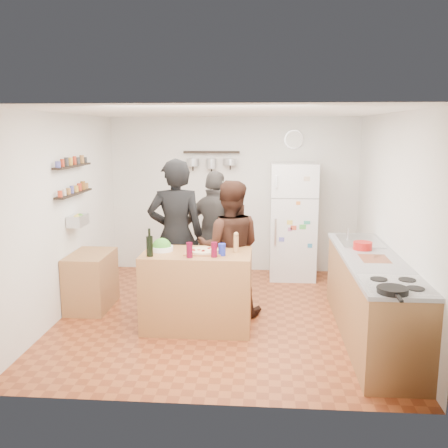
# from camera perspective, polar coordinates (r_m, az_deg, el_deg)

# --- Properties ---
(room_shell) EXTENTS (4.20, 4.20, 4.20)m
(room_shell) POSITION_cam_1_polar(r_m,az_deg,el_deg) (6.45, 0.20, 1.35)
(room_shell) COLOR brown
(room_shell) RESTS_ON ground
(prep_island) EXTENTS (1.25, 0.72, 0.91)m
(prep_island) POSITION_cam_1_polar(r_m,az_deg,el_deg) (5.89, -3.07, -7.56)
(prep_island) COLOR #9D6639
(prep_island) RESTS_ON floor
(pizza_board) EXTENTS (0.42, 0.34, 0.02)m
(pizza_board) POSITION_cam_1_polar(r_m,az_deg,el_deg) (5.73, -2.35, -3.23)
(pizza_board) COLOR #9B5E38
(pizza_board) RESTS_ON prep_island
(pizza) EXTENTS (0.34, 0.34, 0.02)m
(pizza) POSITION_cam_1_polar(r_m,az_deg,el_deg) (5.73, -2.35, -3.04)
(pizza) COLOR beige
(pizza) RESTS_ON pizza_board
(salad_bowl) EXTENTS (0.27, 0.27, 0.05)m
(salad_bowl) POSITION_cam_1_polar(r_m,az_deg,el_deg) (5.87, -7.13, -2.79)
(salad_bowl) COLOR white
(salad_bowl) RESTS_ON prep_island
(wine_bottle) EXTENTS (0.08, 0.08, 0.23)m
(wine_bottle) POSITION_cam_1_polar(r_m,az_deg,el_deg) (5.61, -8.50, -2.54)
(wine_bottle) COLOR black
(wine_bottle) RESTS_ON prep_island
(wine_glass_near) EXTENTS (0.07, 0.07, 0.17)m
(wine_glass_near) POSITION_cam_1_polar(r_m,az_deg,el_deg) (5.52, -3.97, -2.99)
(wine_glass_near) COLOR #51061D
(wine_glass_near) RESTS_ON prep_island
(wine_glass_far) EXTENTS (0.07, 0.07, 0.17)m
(wine_glass_far) POSITION_cam_1_polar(r_m,az_deg,el_deg) (5.52, -1.14, -2.95)
(wine_glass_far) COLOR #59071F
(wine_glass_far) RESTS_ON prep_island
(pepper_mill) EXTENTS (0.06, 0.06, 0.19)m
(pepper_mill) POSITION_cam_1_polar(r_m,az_deg,el_deg) (5.75, 1.39, -2.32)
(pepper_mill) COLOR #AA7A47
(pepper_mill) RESTS_ON prep_island
(salt_canister) EXTENTS (0.08, 0.08, 0.14)m
(salt_canister) POSITION_cam_1_polar(r_m,az_deg,el_deg) (5.60, -0.24, -2.94)
(salt_canister) COLOR navy
(salt_canister) RESTS_ON prep_island
(person_left) EXTENTS (0.79, 0.60, 1.95)m
(person_left) POSITION_cam_1_polar(r_m,az_deg,el_deg) (6.37, -5.52, -1.32)
(person_left) COLOR black
(person_left) RESTS_ON floor
(person_center) EXTENTS (0.83, 0.65, 1.70)m
(person_center) POSITION_cam_1_polar(r_m,az_deg,el_deg) (6.22, 0.63, -2.77)
(person_center) COLOR black
(person_center) RESTS_ON floor
(person_back) EXTENTS (1.11, 0.70, 1.76)m
(person_back) POSITION_cam_1_polar(r_m,az_deg,el_deg) (6.85, -0.93, -1.26)
(person_back) COLOR #312E2C
(person_back) RESTS_ON floor
(counter_run) EXTENTS (0.63, 2.63, 0.90)m
(counter_run) POSITION_cam_1_polar(r_m,az_deg,el_deg) (5.84, 16.51, -8.20)
(counter_run) COLOR #9E7042
(counter_run) RESTS_ON floor
(stove_top) EXTENTS (0.60, 0.62, 0.02)m
(stove_top) POSITION_cam_1_polar(r_m,az_deg,el_deg) (4.83, 19.11, -6.63)
(stove_top) COLOR white
(stove_top) RESTS_ON counter_run
(skillet) EXTENTS (0.26, 0.26, 0.05)m
(skillet) POSITION_cam_1_polar(r_m,az_deg,el_deg) (4.55, 18.72, -7.18)
(skillet) COLOR black
(skillet) RESTS_ON stove_top
(sink) EXTENTS (0.50, 0.80, 0.03)m
(sink) POSITION_cam_1_polar(r_m,az_deg,el_deg) (6.52, 15.21, -1.92)
(sink) COLOR silver
(sink) RESTS_ON counter_run
(cutting_board) EXTENTS (0.30, 0.40, 0.02)m
(cutting_board) POSITION_cam_1_polar(r_m,az_deg,el_deg) (5.68, 16.82, -3.90)
(cutting_board) COLOR brown
(cutting_board) RESTS_ON counter_run
(red_bowl) EXTENTS (0.22, 0.22, 0.09)m
(red_bowl) POSITION_cam_1_polar(r_m,az_deg,el_deg) (6.06, 15.56, -2.41)
(red_bowl) COLOR #B41714
(red_bowl) RESTS_ON counter_run
(fridge) EXTENTS (0.70, 0.68, 1.80)m
(fridge) POSITION_cam_1_polar(r_m,az_deg,el_deg) (7.85, 7.89, 0.34)
(fridge) COLOR white
(fridge) RESTS_ON floor
(wall_clock) EXTENTS (0.30, 0.03, 0.30)m
(wall_clock) POSITION_cam_1_polar(r_m,az_deg,el_deg) (8.05, 7.98, 9.55)
(wall_clock) COLOR silver
(wall_clock) RESTS_ON back_wall
(spice_shelf_lower) EXTENTS (0.12, 1.00, 0.02)m
(spice_shelf_lower) POSITION_cam_1_polar(r_m,az_deg,el_deg) (6.66, -16.76, 3.36)
(spice_shelf_lower) COLOR black
(spice_shelf_lower) RESTS_ON left_wall
(spice_shelf_upper) EXTENTS (0.12, 1.00, 0.02)m
(spice_shelf_upper) POSITION_cam_1_polar(r_m,az_deg,el_deg) (6.63, -16.92, 6.37)
(spice_shelf_upper) COLOR black
(spice_shelf_upper) RESTS_ON left_wall
(produce_basket) EXTENTS (0.18, 0.35, 0.14)m
(produce_basket) POSITION_cam_1_polar(r_m,az_deg,el_deg) (6.70, -16.36, 0.40)
(produce_basket) COLOR silver
(produce_basket) RESTS_ON left_wall
(side_table) EXTENTS (0.50, 0.80, 0.73)m
(side_table) POSITION_cam_1_polar(r_m,az_deg,el_deg) (6.76, -14.94, -6.28)
(side_table) COLOR #A57A45
(side_table) RESTS_ON floor
(pot_rack) EXTENTS (0.90, 0.04, 0.04)m
(pot_rack) POSITION_cam_1_polar(r_m,az_deg,el_deg) (8.01, -1.45, 8.21)
(pot_rack) COLOR black
(pot_rack) RESTS_ON back_wall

